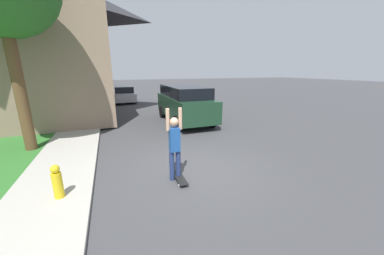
% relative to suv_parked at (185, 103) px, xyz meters
% --- Properties ---
extents(ground_plane, '(120.00, 120.00, 0.00)m').
position_rel_suv_parked_xyz_m(ground_plane, '(-1.64, -5.58, -1.05)').
color(ground_plane, '#3D3D3F').
extents(sidewalk, '(1.80, 80.00, 0.10)m').
position_rel_suv_parked_xyz_m(sidewalk, '(-5.24, 0.42, -1.00)').
color(sidewalk, '#ADA89E').
rests_on(sidewalk, ground_plane).
extents(house, '(11.47, 9.60, 8.80)m').
position_rel_suv_parked_xyz_m(house, '(-8.90, 4.10, 3.60)').
color(house, '#89705B').
rests_on(house, lawn).
extents(suv_parked, '(2.06, 4.92, 1.94)m').
position_rel_suv_parked_xyz_m(suv_parked, '(0.00, 0.00, 0.00)').
color(suv_parked, '#193823').
rests_on(suv_parked, ground_plane).
extents(car_down_street, '(1.87, 4.52, 1.37)m').
position_rel_suv_parked_xyz_m(car_down_street, '(-2.59, 9.27, -0.38)').
color(car_down_street, '#B7B7BC').
rests_on(car_down_street, ground_plane).
extents(skateboarder, '(0.41, 0.22, 1.89)m').
position_rel_suv_parked_xyz_m(skateboarder, '(-2.34, -6.04, -0.08)').
color(skateboarder, navy).
rests_on(skateboarder, ground_plane).
extents(skateboard, '(0.23, 0.84, 0.10)m').
position_rel_suv_parked_xyz_m(skateboard, '(-2.26, -6.15, -0.97)').
color(skateboard, black).
rests_on(skateboard, ground_plane).
extents(fire_hydrant, '(0.20, 0.20, 0.76)m').
position_rel_suv_parked_xyz_m(fire_hydrant, '(-4.97, -6.08, -0.58)').
color(fire_hydrant, gold).
rests_on(fire_hydrant, sidewalk).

